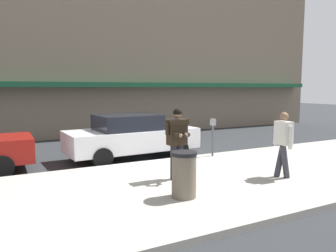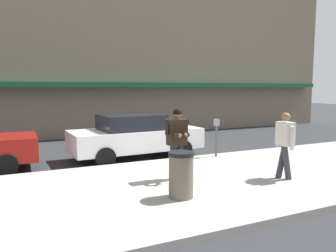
{
  "view_description": "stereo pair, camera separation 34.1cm",
  "coord_description": "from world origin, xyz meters",
  "px_view_note": "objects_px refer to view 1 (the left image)",
  "views": [
    {
      "loc": [
        -3.93,
        -9.6,
        2.46
      ],
      "look_at": [
        -0.12,
        -2.31,
        1.49
      ],
      "focal_mm": 35.0,
      "sensor_mm": 36.0,
      "label": 1
    },
    {
      "loc": [
        -3.63,
        -9.75,
        2.46
      ],
      "look_at": [
        -0.12,
        -2.31,
        1.49
      ],
      "focal_mm": 35.0,
      "sensor_mm": 36.0,
      "label": 2
    }
  ],
  "objects_px": {
    "parking_meter": "(213,132)",
    "trash_bin": "(184,174)",
    "parked_sedan_mid": "(131,136)",
    "pedestrian_in_light_coat": "(283,141)",
    "man_texting_on_phone": "(177,136)"
  },
  "relations": [
    {
      "from": "pedestrian_in_light_coat",
      "to": "parking_meter",
      "type": "relative_size",
      "value": 1.34
    },
    {
      "from": "pedestrian_in_light_coat",
      "to": "trash_bin",
      "type": "height_order",
      "value": "pedestrian_in_light_coat"
    },
    {
      "from": "parked_sedan_mid",
      "to": "parking_meter",
      "type": "height_order",
      "value": "parked_sedan_mid"
    },
    {
      "from": "man_texting_on_phone",
      "to": "trash_bin",
      "type": "height_order",
      "value": "man_texting_on_phone"
    },
    {
      "from": "man_texting_on_phone",
      "to": "parking_meter",
      "type": "bearing_deg",
      "value": 37.78
    },
    {
      "from": "trash_bin",
      "to": "parking_meter",
      "type": "bearing_deg",
      "value": 46.74
    },
    {
      "from": "parking_meter",
      "to": "trash_bin",
      "type": "xyz_separation_m",
      "value": [
        -3.0,
        -3.19,
        -0.34
      ]
    },
    {
      "from": "man_texting_on_phone",
      "to": "parking_meter",
      "type": "relative_size",
      "value": 1.42
    },
    {
      "from": "parking_meter",
      "to": "trash_bin",
      "type": "height_order",
      "value": "parking_meter"
    },
    {
      "from": "pedestrian_in_light_coat",
      "to": "parking_meter",
      "type": "distance_m",
      "value": 3.03
    },
    {
      "from": "pedestrian_in_light_coat",
      "to": "trash_bin",
      "type": "bearing_deg",
      "value": -177.0
    },
    {
      "from": "pedestrian_in_light_coat",
      "to": "trash_bin",
      "type": "xyz_separation_m",
      "value": [
        -3.04,
        -0.16,
        -0.47
      ]
    },
    {
      "from": "parked_sedan_mid",
      "to": "pedestrian_in_light_coat",
      "type": "xyz_separation_m",
      "value": [
        2.39,
        -4.56,
        0.32
      ]
    },
    {
      "from": "parked_sedan_mid",
      "to": "pedestrian_in_light_coat",
      "type": "distance_m",
      "value": 5.16
    },
    {
      "from": "man_texting_on_phone",
      "to": "trash_bin",
      "type": "bearing_deg",
      "value": -113.21
    }
  ]
}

